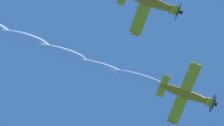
{
  "coord_description": "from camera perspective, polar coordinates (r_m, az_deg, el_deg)",
  "views": [
    {
      "loc": [
        -32.72,
        -13.43,
        2.2
      ],
      "look_at": [
        -12.55,
        6.43,
        72.15
      ],
      "focal_mm": 83.2,
      "sensor_mm": 36.0,
      "label": 1
    }
  ],
  "objects": [
    {
      "name": "airplane_lead",
      "position": [
        76.75,
        8.28,
        -3.44
      ],
      "size": [
        8.9,
        9.72,
        3.65
      ],
      "color": "orange"
    },
    {
      "name": "airplane_left_wingman",
      "position": [
        70.94,
        4.25,
        6.72
      ],
      "size": [
        8.85,
        9.7,
        3.66
      ],
      "color": "orange"
    }
  ]
}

